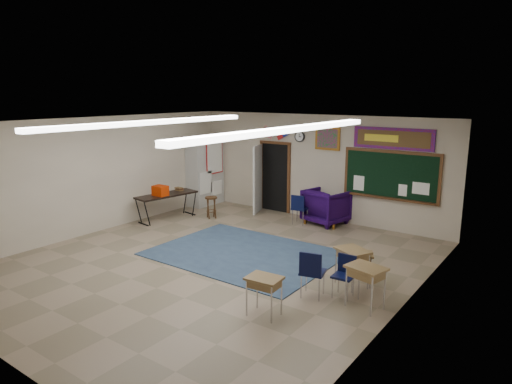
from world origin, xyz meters
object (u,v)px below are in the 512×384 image
Objects in this scene: student_desk_front_right at (358,267)px; wooden_stool at (211,207)px; wingback_armchair at (326,206)px; folding_table at (167,205)px; student_desk_front_left at (352,266)px.

student_desk_front_right is 1.03× the size of wooden_stool.
wooden_stool is at bearing 39.17° from wingback_armchair.
wooden_stool is (-2.98, -1.48, -0.16)m from wingback_armchair.
wingback_armchair is 4.20m from student_desk_front_right.
folding_table reaches higher than wooden_stool.
folding_table reaches higher than student_desk_front_right.
student_desk_front_right is at bearing -0.66° from folding_table.
wingback_armchair is 4.57m from folding_table.
folding_table is at bearing -163.23° from student_desk_front_left.
student_desk_front_right is at bearing -19.68° from wooden_stool.
folding_table is (-6.30, 1.22, 0.00)m from student_desk_front_left.
student_desk_front_left is at bearing -21.21° from wooden_stool.
student_desk_front_right is (2.44, -3.42, -0.13)m from wingback_armchair.
wingback_armchair is 1.70× the size of wooden_stool.
wingback_armchair is 3.33m from wooden_stool.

